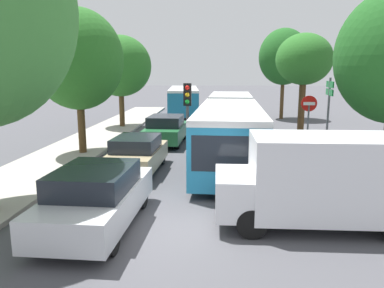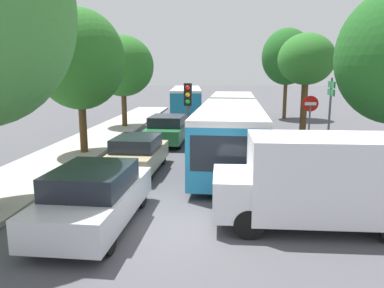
{
  "view_description": "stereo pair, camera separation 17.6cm",
  "coord_description": "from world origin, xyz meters",
  "px_view_note": "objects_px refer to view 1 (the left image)",
  "views": [
    {
      "loc": [
        1.01,
        -8.72,
        3.84
      ],
      "look_at": [
        0.2,
        4.95,
        1.2
      ],
      "focal_mm": 35.0,
      "sensor_mm": 36.0,
      "label": 1
    },
    {
      "loc": [
        1.18,
        -8.71,
        3.84
      ],
      "look_at": [
        0.2,
        4.95,
        1.2
      ],
      "focal_mm": 35.0,
      "sensor_mm": 36.0,
      "label": 2
    }
  ],
  "objects_px": {
    "white_van": "(325,178)",
    "direction_sign_post": "(329,101)",
    "tree_right_far": "(284,58)",
    "tree_right_mid": "(304,60)",
    "no_entry_sign": "(308,117)",
    "tree_left_mid": "(77,62)",
    "queued_car_tan": "(137,154)",
    "articulated_bus": "(230,121)",
    "city_bus_rear": "(184,99)",
    "queued_car_green": "(166,130)",
    "traffic_light": "(187,106)",
    "tree_left_far": "(120,68)",
    "queued_car_silver": "(97,197)"
  },
  "relations": [
    {
      "from": "queued_car_tan",
      "to": "tree_right_far",
      "type": "xyz_separation_m",
      "value": [
        8.6,
        17.63,
        4.22
      ]
    },
    {
      "from": "direction_sign_post",
      "to": "tree_left_mid",
      "type": "distance_m",
      "value": 11.42
    },
    {
      "from": "no_entry_sign",
      "to": "queued_car_silver",
      "type": "bearing_deg",
      "value": -41.2
    },
    {
      "from": "articulated_bus",
      "to": "city_bus_rear",
      "type": "relative_size",
      "value": 1.47
    },
    {
      "from": "queued_car_silver",
      "to": "traffic_light",
      "type": "bearing_deg",
      "value": -13.62
    },
    {
      "from": "queued_car_green",
      "to": "tree_right_mid",
      "type": "bearing_deg",
      "value": -70.42
    },
    {
      "from": "tree_left_far",
      "to": "articulated_bus",
      "type": "bearing_deg",
      "value": -42.6
    },
    {
      "from": "queued_car_silver",
      "to": "tree_left_mid",
      "type": "height_order",
      "value": "tree_left_mid"
    },
    {
      "from": "tree_right_mid",
      "to": "no_entry_sign",
      "type": "bearing_deg",
      "value": -99.7
    },
    {
      "from": "city_bus_rear",
      "to": "no_entry_sign",
      "type": "distance_m",
      "value": 19.21
    },
    {
      "from": "queued_car_green",
      "to": "no_entry_sign",
      "type": "relative_size",
      "value": 1.59
    },
    {
      "from": "white_van",
      "to": "tree_right_far",
      "type": "relative_size",
      "value": 0.68
    },
    {
      "from": "direction_sign_post",
      "to": "tree_left_far",
      "type": "xyz_separation_m",
      "value": [
        -11.5,
        8.33,
        1.58
      ]
    },
    {
      "from": "white_van",
      "to": "tree_right_mid",
      "type": "height_order",
      "value": "tree_right_mid"
    },
    {
      "from": "queued_car_tan",
      "to": "direction_sign_post",
      "type": "bearing_deg",
      "value": -66.81
    },
    {
      "from": "tree_right_mid",
      "to": "tree_right_far",
      "type": "bearing_deg",
      "value": 86.9
    },
    {
      "from": "tree_right_mid",
      "to": "city_bus_rear",
      "type": "bearing_deg",
      "value": 122.71
    },
    {
      "from": "white_van",
      "to": "tree_right_mid",
      "type": "relative_size",
      "value": 0.83
    },
    {
      "from": "queued_car_tan",
      "to": "white_van",
      "type": "relative_size",
      "value": 0.82
    },
    {
      "from": "tree_left_far",
      "to": "tree_right_mid",
      "type": "bearing_deg",
      "value": -15.05
    },
    {
      "from": "white_van",
      "to": "no_entry_sign",
      "type": "height_order",
      "value": "no_entry_sign"
    },
    {
      "from": "queued_car_green",
      "to": "tree_left_mid",
      "type": "distance_m",
      "value": 5.92
    },
    {
      "from": "articulated_bus",
      "to": "queued_car_silver",
      "type": "bearing_deg",
      "value": -17.64
    },
    {
      "from": "tree_right_far",
      "to": "tree_right_mid",
      "type": "bearing_deg",
      "value": -93.1
    },
    {
      "from": "articulated_bus",
      "to": "traffic_light",
      "type": "distance_m",
      "value": 4.28
    },
    {
      "from": "no_entry_sign",
      "to": "tree_left_mid",
      "type": "bearing_deg",
      "value": -89.48
    },
    {
      "from": "city_bus_rear",
      "to": "tree_right_mid",
      "type": "height_order",
      "value": "tree_right_mid"
    },
    {
      "from": "queued_car_green",
      "to": "no_entry_sign",
      "type": "height_order",
      "value": "no_entry_sign"
    },
    {
      "from": "no_entry_sign",
      "to": "tree_left_far",
      "type": "distance_m",
      "value": 13.79
    },
    {
      "from": "queued_car_tan",
      "to": "traffic_light",
      "type": "height_order",
      "value": "traffic_light"
    },
    {
      "from": "queued_car_green",
      "to": "tree_right_far",
      "type": "bearing_deg",
      "value": -32.76
    },
    {
      "from": "queued_car_tan",
      "to": "articulated_bus",
      "type": "bearing_deg",
      "value": -35.83
    },
    {
      "from": "city_bus_rear",
      "to": "tree_left_far",
      "type": "xyz_separation_m",
      "value": [
        -3.55,
        -9.3,
        2.74
      ]
    },
    {
      "from": "articulated_bus",
      "to": "queued_car_tan",
      "type": "xyz_separation_m",
      "value": [
        -3.77,
        -4.81,
        -0.71
      ]
    },
    {
      "from": "white_van",
      "to": "direction_sign_post",
      "type": "bearing_deg",
      "value": -106.29
    },
    {
      "from": "tree_left_mid",
      "to": "tree_right_mid",
      "type": "bearing_deg",
      "value": 26.24
    },
    {
      "from": "tree_left_mid",
      "to": "articulated_bus",
      "type": "bearing_deg",
      "value": 16.42
    },
    {
      "from": "tree_left_mid",
      "to": "white_van",
      "type": "bearing_deg",
      "value": -40.47
    },
    {
      "from": "no_entry_sign",
      "to": "articulated_bus",
      "type": "bearing_deg",
      "value": -120.07
    },
    {
      "from": "no_entry_sign",
      "to": "tree_right_far",
      "type": "xyz_separation_m",
      "value": [
        1.44,
        14.79,
        3.06
      ]
    },
    {
      "from": "queued_car_silver",
      "to": "tree_left_mid",
      "type": "distance_m",
      "value": 9.34
    },
    {
      "from": "tree_left_mid",
      "to": "tree_left_far",
      "type": "bearing_deg",
      "value": 91.41
    },
    {
      "from": "city_bus_rear",
      "to": "tree_right_mid",
      "type": "xyz_separation_m",
      "value": [
        7.96,
        -12.4,
        3.13
      ]
    },
    {
      "from": "articulated_bus",
      "to": "tree_left_mid",
      "type": "distance_m",
      "value": 7.81
    },
    {
      "from": "queued_car_green",
      "to": "tree_right_far",
      "type": "relative_size",
      "value": 0.61
    },
    {
      "from": "direction_sign_post",
      "to": "tree_right_mid",
      "type": "height_order",
      "value": "tree_right_mid"
    },
    {
      "from": "city_bus_rear",
      "to": "queued_car_green",
      "type": "distance_m",
      "value": 14.81
    },
    {
      "from": "no_entry_sign",
      "to": "tree_left_far",
      "type": "height_order",
      "value": "tree_left_far"
    },
    {
      "from": "traffic_light",
      "to": "tree_right_mid",
      "type": "relative_size",
      "value": 0.56
    },
    {
      "from": "tree_right_far",
      "to": "articulated_bus",
      "type": "bearing_deg",
      "value": -110.62
    }
  ]
}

